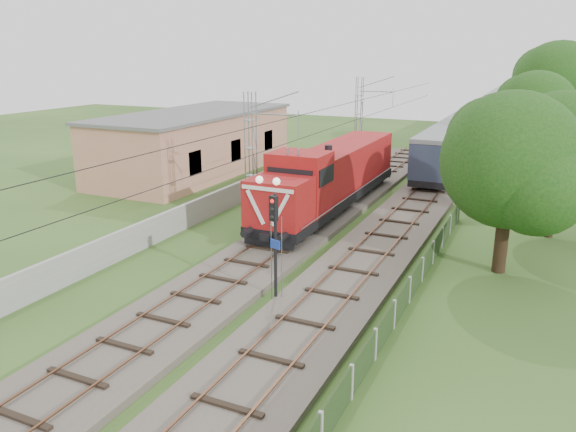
% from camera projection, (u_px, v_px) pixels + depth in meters
% --- Properties ---
extents(ground, '(140.00, 140.00, 0.00)m').
position_uv_depth(ground, '(174.00, 321.00, 22.08)').
color(ground, '#2E4B1C').
rests_on(ground, ground).
extents(track_main, '(4.20, 70.00, 0.45)m').
position_uv_depth(track_main, '(257.00, 259.00, 28.11)').
color(track_main, '#6B6054').
rests_on(track_main, ground).
extents(track_side, '(4.20, 80.00, 0.45)m').
position_uv_depth(track_side, '(415.00, 207.00, 37.39)').
color(track_side, '#6B6054').
rests_on(track_side, ground).
extents(catenary, '(3.31, 70.00, 8.00)m').
position_uv_depth(catenary, '(252.00, 161.00, 32.56)').
color(catenary, gray).
rests_on(catenary, ground).
extents(boundary_wall, '(0.25, 40.00, 1.50)m').
position_uv_depth(boundary_wall, '(203.00, 209.00, 34.93)').
color(boundary_wall, '#9E9E99').
rests_on(boundary_wall, ground).
extents(station_building, '(8.40, 20.40, 5.22)m').
position_uv_depth(station_building, '(196.00, 142.00, 48.27)').
color(station_building, tan).
rests_on(station_building, ground).
extents(fence, '(0.12, 32.00, 1.20)m').
position_uv_depth(fence, '(394.00, 314.00, 21.28)').
color(fence, black).
rests_on(fence, ground).
extents(locomotive, '(3.23, 18.43, 4.68)m').
position_uv_depth(locomotive, '(331.00, 176.00, 36.38)').
color(locomotive, black).
rests_on(locomotive, ground).
extents(coach_rake, '(3.01, 112.61, 3.48)m').
position_uv_depth(coach_rake, '(501.00, 101.00, 88.90)').
color(coach_rake, black).
rests_on(coach_rake, ground).
extents(signal_post, '(0.51, 0.41, 4.74)m').
position_uv_depth(signal_post, '(274.00, 230.00, 22.67)').
color(signal_post, black).
rests_on(signal_post, ground).
extents(tree_a, '(6.63, 6.31, 8.59)m').
position_uv_depth(tree_a, '(512.00, 162.00, 25.45)').
color(tree_a, '#331F14').
rests_on(tree_a, ground).
extents(tree_b, '(6.33, 6.03, 8.21)m').
position_uv_depth(tree_b, '(562.00, 148.00, 30.59)').
color(tree_b, '#331F14').
rests_on(tree_b, ground).
extents(tree_c, '(6.76, 6.44, 8.76)m').
position_uv_depth(tree_c, '(536.00, 113.00, 44.61)').
color(tree_c, '#331F14').
rests_on(tree_c, ground).
extents(tree_d, '(8.61, 8.20, 11.16)m').
position_uv_depth(tree_d, '(558.00, 87.00, 51.76)').
color(tree_d, '#331F14').
rests_on(tree_d, ground).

